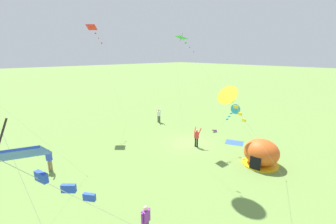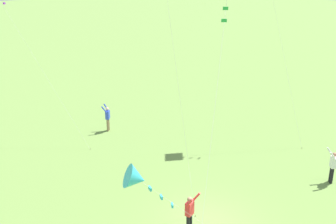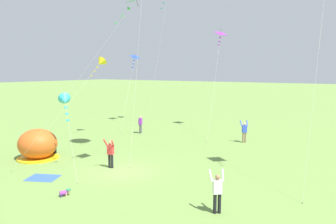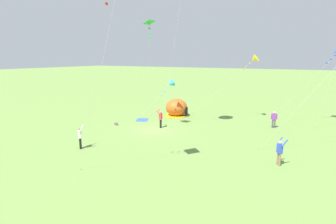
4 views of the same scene
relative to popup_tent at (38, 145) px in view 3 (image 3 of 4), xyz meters
name	(u,v)px [view 3 (image 3 of 4)]	position (x,y,z in m)	size (l,w,h in m)	color
ground_plane	(122,171)	(6.80, 1.05, -1.00)	(300.00, 300.00, 0.00)	olive
popup_tent	(38,145)	(0.00, 0.00, 0.00)	(2.81, 2.81, 2.10)	#D8591E
picnic_blanket	(43,178)	(3.89, -2.45, -0.99)	(1.70, 1.30, 0.01)	#3359A5
toddler_crawling	(65,192)	(7.14, -3.53, -0.82)	(0.42, 0.54, 0.32)	purple
person_center_field	(140,124)	(0.21, 11.25, -0.03)	(0.30, 0.58, 1.72)	#4C4C51
person_arms_raised	(244,131)	(10.18, 12.87, 0.00)	(0.72, 0.68, 1.89)	#8C7251
person_flying_kite	(110,152)	(5.78, 1.15, 0.00)	(0.68, 0.54, 1.89)	black
person_strolling	(217,191)	(14.20, -1.19, 0.00)	(0.71, 0.69, 1.89)	black
kite_cyan	(65,100)	(2.44, 0.49, 3.17)	(4.52, 3.14, 4.67)	silver
kite_purple	(220,36)	(5.49, 17.89, 8.64)	(2.76, 7.65, 10.32)	silver
kite_blue	(134,59)	(-4.52, 16.23, 6.43)	(3.51, 6.60, 8.06)	silver
kite_yellow	(101,63)	(-2.17, 8.43, 5.84)	(0.94, 7.90, 7.39)	silver
kite_green	(131,6)	(7.63, 1.14, 8.72)	(7.09, 4.64, 10.45)	silver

